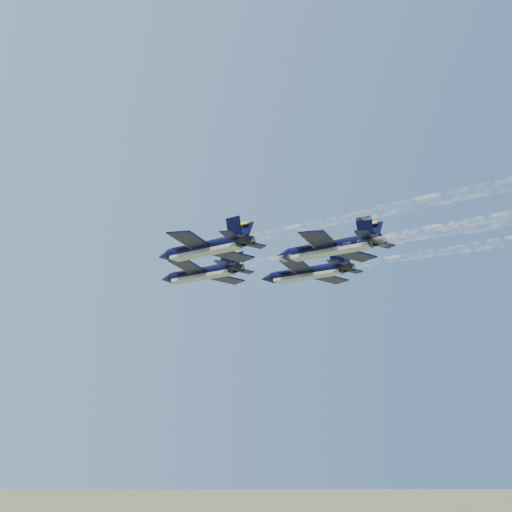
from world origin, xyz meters
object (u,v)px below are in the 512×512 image
jet_right (306,273)px  jet_left (204,248)px  jet_lead (201,273)px  jet_slot (328,248)px

jet_right → jet_left: bearing=178.4°
jet_lead → jet_right: size_ratio=1.00×
jet_lead → jet_left: bearing=-131.6°
jet_lead → jet_right: bearing=-48.5°
jet_left → jet_slot: same height
jet_left → jet_right: size_ratio=1.00×
jet_lead → jet_slot: bearing=-88.1°
jet_left → jet_lead: bearing=48.4°
jet_lead → jet_slot: size_ratio=1.00×
jet_left → jet_slot: 14.66m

